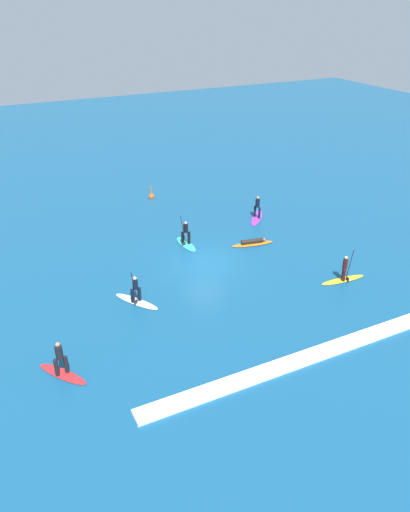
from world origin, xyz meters
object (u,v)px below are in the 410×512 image
object	(u,v)px
surfer_on_white_board	(136,296)
surfer_on_red_board	(61,366)
surfer_on_yellow_board	(344,275)
surfer_on_purple_board	(257,212)
surfer_on_teal_board	(186,239)
marker_buoy	(151,196)
surfer_on_orange_board	(253,243)

from	to	relation	value
surfer_on_white_board	surfer_on_red_board	bearing A→B (deg)	-81.55
surfer_on_red_board	surfer_on_yellow_board	bearing A→B (deg)	-121.40
surfer_on_yellow_board	surfer_on_purple_board	world-z (taller)	surfer_on_yellow_board
surfer_on_yellow_board	surfer_on_white_board	xyz separation A→B (m)	(-12.27, 3.35, 0.02)
surfer_on_yellow_board	surfer_on_purple_board	size ratio (longest dim) A/B	1.06
surfer_on_white_board	surfer_on_teal_board	bearing A→B (deg)	102.72
surfer_on_yellow_board	marker_buoy	distance (m)	19.18
surfer_on_teal_board	surfer_on_white_board	size ratio (longest dim) A/B	0.91
surfer_on_teal_board	surfer_on_purple_board	world-z (taller)	surfer_on_teal_board
surfer_on_teal_board	surfer_on_white_board	bearing A→B (deg)	-47.72
surfer_on_red_board	marker_buoy	xyz separation A→B (m)	(11.77, 19.30, -0.37)
surfer_on_yellow_board	surfer_on_white_board	bearing A→B (deg)	169.04
surfer_on_yellow_board	surfer_on_orange_board	xyz separation A→B (m)	(-2.44, 6.73, -0.27)
surfer_on_teal_board	surfer_on_white_board	xyz separation A→B (m)	(-5.59, -5.46, -0.01)
surfer_on_white_board	surfer_on_purple_board	xyz separation A→B (m)	(12.53, 7.23, 0.05)
surfer_on_yellow_board	surfer_on_white_board	size ratio (longest dim) A/B	1.06
surfer_on_red_board	surfer_on_white_board	bearing A→B (deg)	-84.52
surfer_on_yellow_board	surfer_on_orange_board	size ratio (longest dim) A/B	1.00
surfer_on_orange_board	surfer_on_white_board	xyz separation A→B (m)	(-9.83, -3.38, 0.29)
surfer_on_yellow_board	marker_buoy	bearing A→B (deg)	111.38
surfer_on_white_board	marker_buoy	distance (m)	16.39
surfer_on_white_board	surfer_on_red_board	world-z (taller)	surfer_on_white_board
surfer_on_orange_board	surfer_on_purple_board	distance (m)	4.71
surfer_on_white_board	marker_buoy	world-z (taller)	surfer_on_white_board
surfer_on_yellow_board	surfer_on_red_board	distance (m)	17.43
surfer_on_orange_board	surfer_on_white_board	distance (m)	10.40
surfer_on_yellow_board	surfer_on_purple_board	distance (m)	10.58
surfer_on_orange_board	marker_buoy	xyz separation A→B (m)	(-3.19, 11.60, 0.01)
surfer_on_yellow_board	surfer_on_red_board	bearing A→B (deg)	-172.51
surfer_on_yellow_board	surfer_on_orange_board	world-z (taller)	surfer_on_yellow_board
surfer_on_red_board	surfer_on_teal_board	bearing A→B (deg)	-82.23
surfer_on_teal_board	surfer_on_red_board	size ratio (longest dim) A/B	0.99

